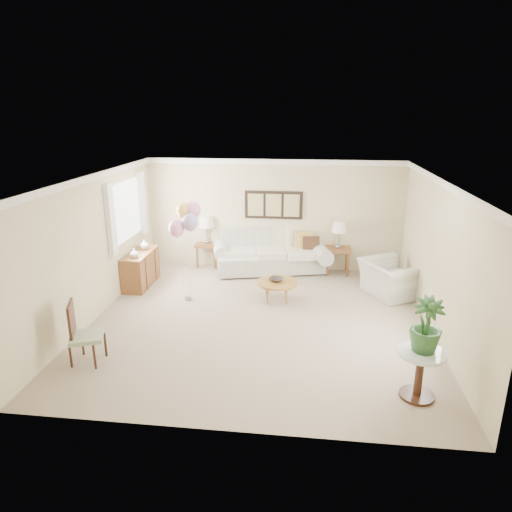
{
  "coord_description": "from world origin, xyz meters",
  "views": [
    {
      "loc": [
        0.84,
        -7.47,
        3.66
      ],
      "look_at": [
        -0.13,
        0.6,
        1.05
      ],
      "focal_mm": 32.0,
      "sensor_mm": 36.0,
      "label": 1
    }
  ],
  "objects_px": {
    "accent_chair": "(82,332)",
    "balloon_cluster": "(186,218)",
    "coffee_table": "(277,283)",
    "sofa": "(271,254)",
    "armchair": "(390,279)"
  },
  "relations": [
    {
      "from": "coffee_table",
      "to": "accent_chair",
      "type": "xyz_separation_m",
      "value": [
        -2.74,
        -2.67,
        0.12
      ]
    },
    {
      "from": "armchair",
      "to": "balloon_cluster",
      "type": "bearing_deg",
      "value": 71.26
    },
    {
      "from": "armchair",
      "to": "accent_chair",
      "type": "height_order",
      "value": "accent_chair"
    },
    {
      "from": "sofa",
      "to": "accent_chair",
      "type": "bearing_deg",
      "value": -118.53
    },
    {
      "from": "accent_chair",
      "to": "balloon_cluster",
      "type": "relative_size",
      "value": 0.48
    },
    {
      "from": "coffee_table",
      "to": "balloon_cluster",
      "type": "relative_size",
      "value": 0.4
    },
    {
      "from": "sofa",
      "to": "accent_chair",
      "type": "relative_size",
      "value": 3.08
    },
    {
      "from": "accent_chair",
      "to": "coffee_table",
      "type": "bearing_deg",
      "value": 44.29
    },
    {
      "from": "coffee_table",
      "to": "accent_chair",
      "type": "height_order",
      "value": "accent_chair"
    },
    {
      "from": "armchair",
      "to": "coffee_table",
      "type": "bearing_deg",
      "value": 75.18
    },
    {
      "from": "sofa",
      "to": "coffee_table",
      "type": "xyz_separation_m",
      "value": [
        0.3,
        -1.82,
        -0.02
      ]
    },
    {
      "from": "balloon_cluster",
      "to": "sofa",
      "type": "bearing_deg",
      "value": 53.37
    },
    {
      "from": "accent_chair",
      "to": "balloon_cluster",
      "type": "xyz_separation_m",
      "value": [
        0.98,
        2.52,
        1.18
      ]
    },
    {
      "from": "sofa",
      "to": "balloon_cluster",
      "type": "bearing_deg",
      "value": -126.63
    },
    {
      "from": "coffee_table",
      "to": "balloon_cluster",
      "type": "bearing_deg",
      "value": -175.16
    }
  ]
}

